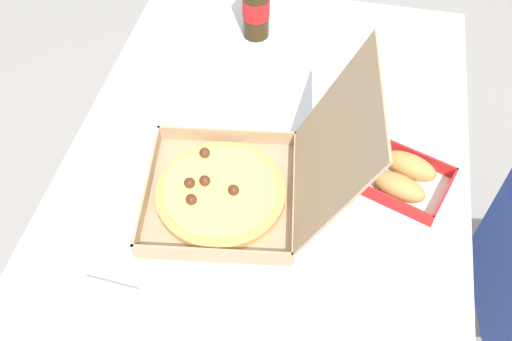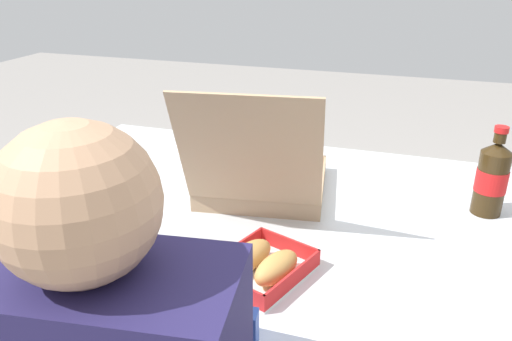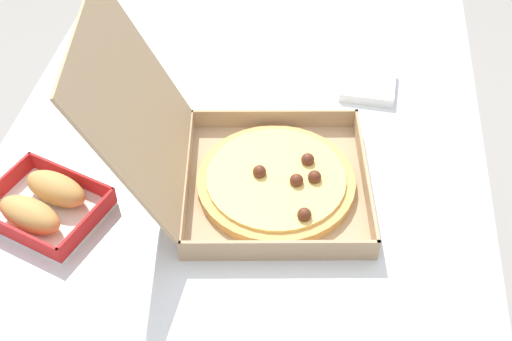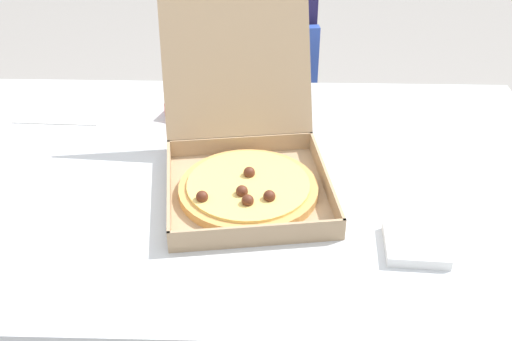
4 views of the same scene
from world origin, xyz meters
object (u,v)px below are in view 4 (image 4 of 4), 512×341
Objects in this scene: bread_side_box at (209,98)px; napkin_pile at (416,244)px; chair at (252,119)px; pizza_box_open at (246,165)px; diner_person at (250,52)px; paper_menu at (64,110)px.

napkin_pile is (0.42, -0.54, -0.02)m from bread_side_box.
chair is 0.79m from pizza_box_open.
pizza_box_open is (0.02, -0.79, 0.08)m from diner_person.
bread_side_box is at bearing -104.04° from chair.
napkin_pile is at bearing -70.71° from chair.
chair is 1.67× the size of pizza_box_open.
diner_person is at bearing 48.12° from paper_menu.
chair is at bearing -82.45° from diner_person.
bread_side_box is 0.69m from napkin_pile.
bread_side_box is 0.37m from paper_menu.
chair is at bearing 43.92° from paper_menu.
chair is at bearing 109.29° from napkin_pile.
bread_side_box reaches higher than napkin_pile.
pizza_box_open is 4.51× the size of napkin_pile.
bread_side_box is (-0.10, -0.39, 0.27)m from chair.
napkin_pile is at bearing -52.09° from bread_side_box.
pizza_box_open reaches higher than bread_side_box.
chair is at bearing 75.96° from bread_side_box.
paper_menu is at bearing -175.59° from bread_side_box.
pizza_box_open is at bearing -72.52° from bread_side_box.
pizza_box_open is 0.36m from bread_side_box.
pizza_box_open is 2.16× the size of bread_side_box.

